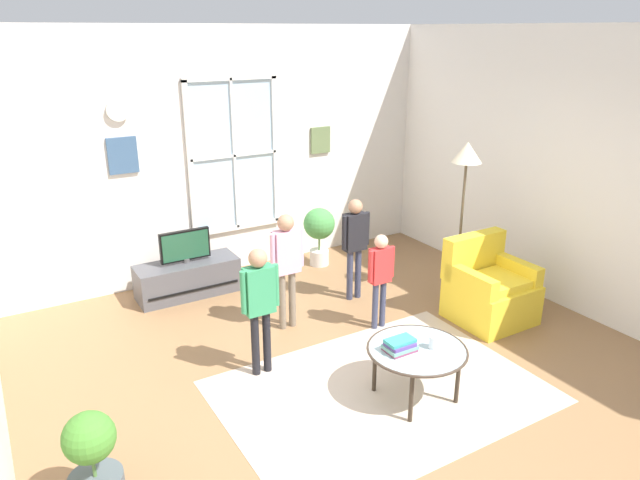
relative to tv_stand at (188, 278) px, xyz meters
name	(u,v)px	position (x,y,z in m)	size (l,w,h in m)	color
ground_plane	(379,394)	(0.73, -2.72, -0.21)	(6.08, 6.97, 0.02)	olive
back_wall	(224,154)	(0.73, 0.53, 1.28)	(5.48, 0.17, 2.96)	silver
side_wall_right	(612,181)	(3.53, -2.72, 1.28)	(0.12, 6.37, 2.96)	silver
area_rug	(381,391)	(0.76, -2.71, -0.20)	(2.64, 1.91, 0.01)	#C6B29E
tv_stand	(188,278)	(0.00, 0.00, 0.00)	(1.15, 0.45, 0.40)	#4C4C51
television	(185,246)	(0.00, 0.00, 0.40)	(0.57, 0.08, 0.38)	#4C4C4C
armchair	(489,290)	(2.53, -2.19, 0.13)	(0.76, 0.74, 0.87)	yellow
coffee_table	(417,351)	(0.96, -2.91, 0.23)	(0.83, 0.83, 0.46)	#99B2B7
book_stack	(400,345)	(0.82, -2.86, 0.30)	(0.25, 0.18, 0.10)	#893A5A
cup	(434,342)	(1.08, -2.97, 0.31)	(0.08, 0.08, 0.11)	white
remote_near_books	(399,340)	(0.90, -2.74, 0.27)	(0.04, 0.14, 0.02)	black
person_pink_shirt	(286,258)	(0.62, -1.28, 0.56)	(0.37, 0.17, 1.22)	#726656
person_black_shirt	(355,238)	(1.59, -1.06, 0.53)	(0.35, 0.16, 1.17)	#333851
person_green_shirt	(259,297)	(0.02, -1.92, 0.54)	(0.36, 0.16, 1.18)	black
person_red_shirt	(380,271)	(1.42, -1.77, 0.43)	(0.30, 0.14, 1.01)	#333851
potted_plant_by_window	(319,229)	(1.77, 0.02, 0.29)	(0.40, 0.40, 0.76)	silver
potted_plant_corner	(93,462)	(-1.56, -2.80, 0.15)	(0.34, 0.34, 0.70)	#4C565B
floor_lamp	(466,169)	(2.64, -1.60, 1.29)	(0.32, 0.32, 1.78)	black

